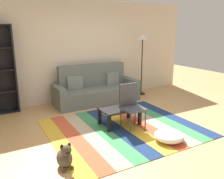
{
  "coord_description": "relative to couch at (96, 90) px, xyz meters",
  "views": [
    {
      "loc": [
        -2.39,
        -3.46,
        1.91
      ],
      "look_at": [
        -0.03,
        0.77,
        0.65
      ],
      "focal_mm": 37.13,
      "sensor_mm": 36.0,
      "label": 1
    }
  ],
  "objects": [
    {
      "name": "ground_plane",
      "position": [
        -0.17,
        -2.02,
        -0.34
      ],
      "size": [
        14.0,
        14.0,
        0.0
      ],
      "primitive_type": "plane",
      "color": "tan"
    },
    {
      "name": "back_wall",
      "position": [
        -0.17,
        0.53,
        1.01
      ],
      "size": [
        6.8,
        0.1,
        2.7
      ],
      "primitive_type": "cube",
      "color": "beige",
      "rests_on": "ground_plane"
    },
    {
      "name": "rug",
      "position": [
        -0.28,
        -1.85,
        -0.33
      ],
      "size": [
        2.85,
        2.46,
        0.01
      ],
      "color": "gold",
      "rests_on": "ground_plane"
    },
    {
      "name": "couch",
      "position": [
        0.0,
        0.0,
        0.0
      ],
      "size": [
        2.26,
        0.8,
        1.0
      ],
      "color": "#59605B",
      "rests_on": "ground_plane"
    },
    {
      "name": "coffee_table",
      "position": [
        -0.26,
        -1.67,
        -0.03
      ],
      "size": [
        0.79,
        0.49,
        0.36
      ],
      "color": "black",
      "rests_on": "rug"
    },
    {
      "name": "pouf",
      "position": [
        0.13,
        -2.72,
        -0.23
      ],
      "size": [
        0.53,
        0.51,
        0.18
      ],
      "primitive_type": "ellipsoid",
      "color": "white",
      "rests_on": "rug"
    },
    {
      "name": "dog",
      "position": [
        -1.72,
        -2.6,
        -0.18
      ],
      "size": [
        0.22,
        0.35,
        0.4
      ],
      "color": "#473D33",
      "rests_on": "ground_plane"
    },
    {
      "name": "standing_lamp",
      "position": [
        1.53,
        0.04,
        1.14
      ],
      "size": [
        0.32,
        0.32,
        1.77
      ],
      "color": "black",
      "rests_on": "ground_plane"
    },
    {
      "name": "tv_remote",
      "position": [
        -0.19,
        -1.75,
        0.04
      ],
      "size": [
        0.08,
        0.16,
        0.02
      ],
      "primitive_type": "cube",
      "rotation": [
        0.0,
        0.0,
        0.24
      ],
      "color": "black",
      "rests_on": "coffee_table"
    },
    {
      "name": "folding_chair",
      "position": [
        -0.17,
        -1.94,
        0.2
      ],
      "size": [
        0.4,
        0.4,
        0.9
      ],
      "rotation": [
        0.0,
        0.0,
        -0.63
      ],
      "color": "#38383D",
      "rests_on": "ground_plane"
    }
  ]
}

